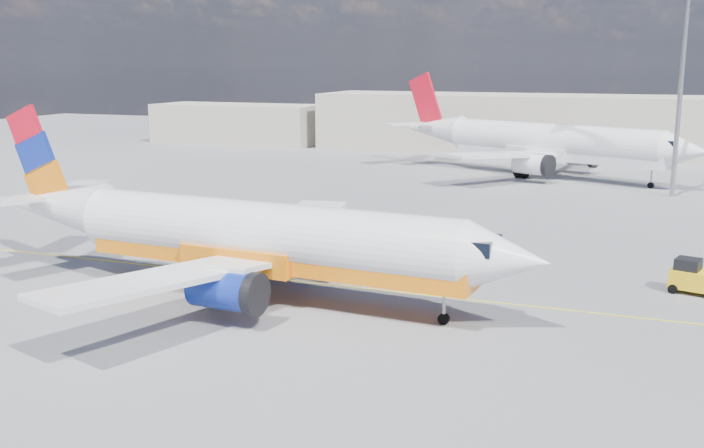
% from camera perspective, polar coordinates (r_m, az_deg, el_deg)
% --- Properties ---
extents(ground, '(240.00, 240.00, 0.00)m').
position_cam_1_polar(ground, '(41.94, -2.01, -5.63)').
color(ground, slate).
rests_on(ground, ground).
extents(taxi_line, '(70.00, 0.15, 0.01)m').
position_cam_1_polar(taxi_line, '(44.60, -0.51, -4.55)').
color(taxi_line, yellow).
rests_on(taxi_line, ground).
extents(terminal_main, '(70.00, 14.00, 8.00)m').
position_cam_1_polar(terminal_main, '(112.70, 15.50, 6.97)').
color(terminal_main, '#BCB4A2').
rests_on(terminal_main, ground).
extents(terminal_annex, '(26.00, 10.00, 6.00)m').
position_cam_1_polar(terminal_annex, '(124.96, -8.31, 7.23)').
color(terminal_annex, '#BCB4A2').
rests_on(terminal_annex, ground).
extents(main_jet, '(33.28, 26.26, 10.09)m').
position_cam_1_polar(main_jet, '(42.24, -7.54, -0.88)').
color(main_jet, white).
rests_on(main_jet, ground).
extents(second_jet, '(36.71, 27.69, 11.27)m').
position_cam_1_polar(second_jet, '(89.44, 13.77, 5.77)').
color(second_jet, white).
rests_on(second_jet, ground).
extents(gse_tug, '(2.99, 2.30, 1.92)m').
position_cam_1_polar(gse_tug, '(46.94, 23.69, -3.59)').
color(gse_tug, black).
rests_on(gse_tug, ground).
extents(floodlight_mast, '(1.51, 1.51, 20.73)m').
position_cam_1_polar(floodlight_mast, '(79.07, 22.92, 10.76)').
color(floodlight_mast, '#92939A').
rests_on(floodlight_mast, ground).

